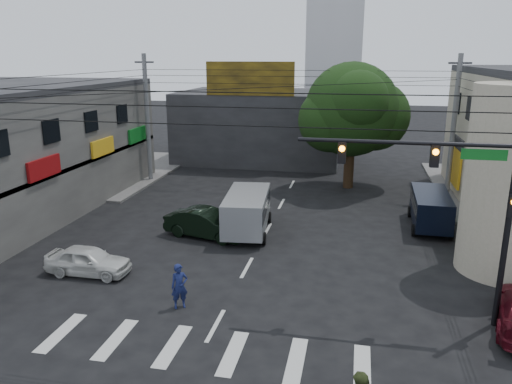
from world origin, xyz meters
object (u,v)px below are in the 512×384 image
(dark_sedan, at_px, (207,224))
(navy_van, at_px, (430,210))
(utility_pole_far_right, at_px, (453,127))
(white_compact, at_px, (88,260))
(utility_pole_far_left, at_px, (147,119))
(street_tree, at_px, (352,110))
(traffic_gantry, at_px, (458,189))
(traffic_officer, at_px, (179,286))
(silver_minivan, at_px, (247,213))

(dark_sedan, distance_m, navy_van, 12.07)
(utility_pole_far_right, relative_size, white_compact, 2.53)
(utility_pole_far_left, bearing_deg, white_compact, -75.96)
(white_compact, bearing_deg, utility_pole_far_left, 14.22)
(utility_pole_far_right, bearing_deg, utility_pole_far_left, 180.00)
(street_tree, relative_size, navy_van, 1.80)
(traffic_gantry, height_order, dark_sedan, traffic_gantry)
(white_compact, bearing_deg, navy_van, -58.30)
(traffic_gantry, distance_m, white_compact, 14.97)
(white_compact, relative_size, navy_van, 0.75)
(dark_sedan, xyz_separation_m, navy_van, (11.42, 3.90, 0.23))
(utility_pole_far_right, height_order, navy_van, utility_pole_far_right)
(dark_sedan, xyz_separation_m, white_compact, (-3.66, -5.35, -0.11))
(traffic_officer, bearing_deg, utility_pole_far_left, 85.28)
(traffic_gantry, relative_size, silver_minivan, 1.41)
(street_tree, height_order, utility_pole_far_left, utility_pole_far_left)
(utility_pole_far_left, height_order, white_compact, utility_pole_far_left)
(street_tree, distance_m, utility_pole_far_right, 6.63)
(utility_pole_far_left, distance_m, dark_sedan, 13.67)
(traffic_gantry, distance_m, navy_van, 10.99)
(utility_pole_far_left, height_order, dark_sedan, utility_pole_far_left)
(white_compact, bearing_deg, dark_sedan, -34.18)
(traffic_gantry, bearing_deg, street_tree, 101.99)
(street_tree, height_order, traffic_officer, street_tree)
(silver_minivan, relative_size, navy_van, 1.06)
(silver_minivan, bearing_deg, traffic_gantry, -135.88)
(street_tree, height_order, silver_minivan, street_tree)
(traffic_gantry, bearing_deg, dark_sedan, 149.20)
(traffic_gantry, xyz_separation_m, white_compact, (-14.32, 1.01, -4.21))
(traffic_gantry, bearing_deg, silver_minivan, 139.80)
(utility_pole_far_left, relative_size, navy_van, 1.90)
(dark_sedan, distance_m, white_compact, 6.48)
(utility_pole_far_right, relative_size, navy_van, 1.90)
(white_compact, bearing_deg, utility_pole_far_right, -46.58)
(utility_pole_far_right, height_order, traffic_officer, utility_pole_far_right)
(navy_van, bearing_deg, white_compact, 122.99)
(traffic_gantry, xyz_separation_m, utility_pole_far_left, (-18.32, 17.00, -0.23))
(utility_pole_far_left, relative_size, traffic_officer, 5.36)
(traffic_gantry, distance_m, traffic_officer, 10.32)
(white_compact, bearing_deg, silver_minivan, -40.39)
(traffic_gantry, relative_size, utility_pole_far_right, 0.78)
(street_tree, xyz_separation_m, white_compact, (-10.50, -16.99, -4.85))
(utility_pole_far_right, relative_size, silver_minivan, 1.80)
(street_tree, height_order, white_compact, street_tree)
(traffic_gantry, bearing_deg, navy_van, 85.84)
(traffic_gantry, height_order, utility_pole_far_right, utility_pole_far_right)
(white_compact, xyz_separation_m, traffic_officer, (4.85, -2.01, 0.24))
(traffic_gantry, xyz_separation_m, traffic_officer, (-9.48, -1.00, -3.97))
(white_compact, bearing_deg, traffic_officer, -112.33)
(utility_pole_far_left, bearing_deg, utility_pole_far_right, 0.00)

